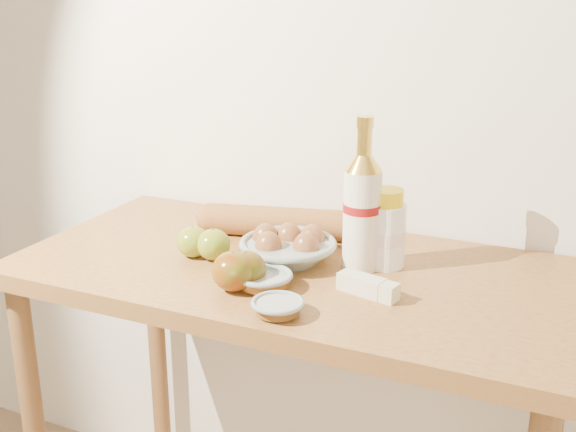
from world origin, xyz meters
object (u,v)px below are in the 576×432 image
object	(u,v)px
table	(294,317)
bourbon_bottle	(362,208)
baguette	(286,223)
egg_bowl	(288,247)
cream_bottle	(385,231)

from	to	relation	value
table	bourbon_bottle	xyz separation A→B (m)	(0.13, 0.05, 0.26)
table	bourbon_bottle	bearing A→B (deg)	18.66
baguette	egg_bowl	bearing A→B (deg)	-77.36
bourbon_bottle	egg_bowl	size ratio (longest dim) A/B	1.18
table	baguette	distance (m)	0.24
bourbon_bottle	cream_bottle	xyz separation A→B (m)	(0.04, 0.03, -0.05)
table	cream_bottle	distance (m)	0.28
cream_bottle	bourbon_bottle	bearing A→B (deg)	-150.01
bourbon_bottle	cream_bottle	bearing A→B (deg)	56.77
table	baguette	xyz separation A→B (m)	(-0.09, 0.15, 0.16)
bourbon_bottle	baguette	world-z (taller)	bourbon_bottle
table	cream_bottle	bearing A→B (deg)	23.90
table	baguette	world-z (taller)	baguette
baguette	bourbon_bottle	bearing A→B (deg)	-39.27
table	egg_bowl	xyz separation A→B (m)	(-0.02, 0.02, 0.15)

